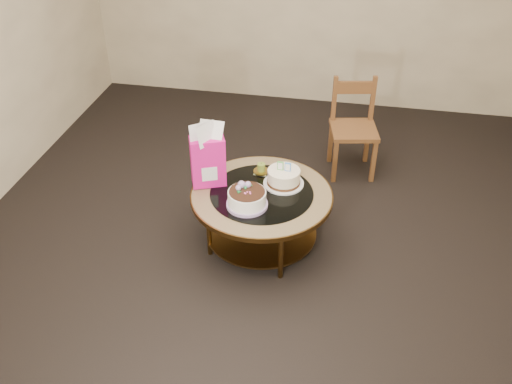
% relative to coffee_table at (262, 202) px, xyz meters
% --- Properties ---
extents(ground, '(5.00, 5.00, 0.00)m').
position_rel_coffee_table_xyz_m(ground, '(-0.00, 0.00, -0.38)').
color(ground, black).
rests_on(ground, ground).
extents(room_walls, '(4.52, 5.02, 2.61)m').
position_rel_coffee_table_xyz_m(room_walls, '(-0.00, 0.00, 1.16)').
color(room_walls, beige).
rests_on(room_walls, ground).
extents(coffee_table, '(1.02, 1.02, 0.46)m').
position_rel_coffee_table_xyz_m(coffee_table, '(0.00, 0.00, 0.00)').
color(coffee_table, brown).
rests_on(coffee_table, ground).
extents(decorated_cake, '(0.29, 0.29, 0.17)m').
position_rel_coffee_table_xyz_m(decorated_cake, '(-0.07, -0.17, 0.13)').
color(decorated_cake, '#A988C1').
rests_on(decorated_cake, coffee_table).
extents(cream_cake, '(0.29, 0.29, 0.19)m').
position_rel_coffee_table_xyz_m(cream_cake, '(0.14, 0.14, 0.14)').
color(cream_cake, white).
rests_on(cream_cake, coffee_table).
extents(gift_bag, '(0.27, 0.24, 0.48)m').
position_rel_coffee_table_xyz_m(gift_bag, '(-0.40, 0.05, 0.32)').
color(gift_bag, '#D01378').
rests_on(gift_bag, coffee_table).
extents(pillar_candle, '(0.12, 0.12, 0.09)m').
position_rel_coffee_table_xyz_m(pillar_candle, '(-0.05, 0.25, 0.11)').
color(pillar_candle, tan).
rests_on(pillar_candle, coffee_table).
extents(dining_chair, '(0.45, 0.45, 0.84)m').
position_rel_coffee_table_xyz_m(dining_chair, '(0.59, 1.16, 0.05)').
color(dining_chair, brown).
rests_on(dining_chair, ground).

